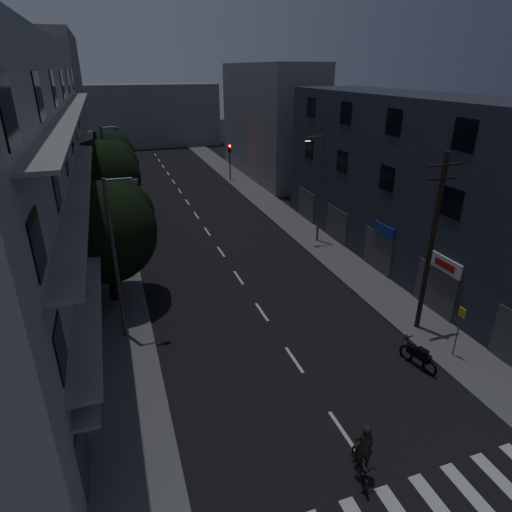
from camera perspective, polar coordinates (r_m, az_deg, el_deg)
ground at (r=36.28m, az=-6.68°, el=3.52°), size 160.00×160.00×0.00m
sidewalk_left at (r=35.58m, az=-18.55°, el=2.11°), size 3.00×90.00×0.15m
sidewalk_right at (r=38.41m, az=4.31°, el=4.90°), size 3.00×90.00×0.15m
lane_markings at (r=42.10m, az=-8.58°, el=6.30°), size 0.15×60.50×0.01m
building_left at (r=27.37m, az=-29.43°, el=9.20°), size 7.00×36.00×14.00m
building_right at (r=30.13m, az=21.06°, el=8.82°), size 6.19×28.00×11.00m
building_far_left at (r=56.74m, az=-25.14°, el=17.19°), size 6.00×20.00×16.00m
building_far_right at (r=54.13m, az=1.80°, el=17.47°), size 6.00×20.00×13.00m
building_far_end at (r=79.01m, az=-14.47°, el=17.69°), size 24.00×8.00×10.00m
tree_near at (r=24.65m, az=-19.44°, el=3.49°), size 5.63×5.63×6.95m
tree_mid at (r=35.96m, az=-19.83°, el=10.02°), size 6.00×6.00×7.38m
tree_far at (r=42.28m, az=-19.61°, el=11.79°), size 5.79×5.79×7.17m
traffic_signal_far_right at (r=51.71m, az=-3.51°, el=13.32°), size 0.28×0.37×4.10m
traffic_signal_far_left at (r=47.88m, az=-18.57°, el=11.31°), size 0.28×0.37×4.10m
street_lamp_left_near at (r=20.86m, az=-18.06°, el=0.34°), size 1.51×0.25×8.00m
street_lamp_right at (r=32.32m, az=8.39°, el=9.44°), size 1.51×0.25×8.00m
street_lamp_left_far at (r=38.65m, az=-19.11°, el=10.76°), size 1.51×0.25×8.00m
utility_pole at (r=22.03m, az=22.37°, el=1.69°), size 1.80×0.24×9.00m
bus_stop_sign at (r=21.66m, az=25.51°, el=-8.09°), size 0.06×0.35×2.52m
motorcycle at (r=21.18m, az=20.81°, el=-12.42°), size 0.73×2.03×1.32m
cyclist at (r=15.86m, az=13.91°, el=-24.84°), size 1.07×1.89×2.26m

